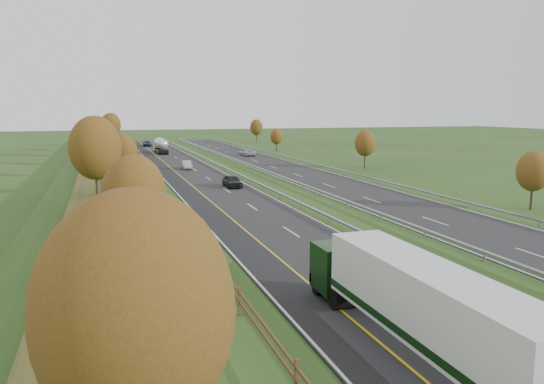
{
  "coord_description": "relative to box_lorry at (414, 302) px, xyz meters",
  "views": [
    {
      "loc": [
        -13.43,
        -17.62,
        10.16
      ],
      "look_at": [
        2.08,
        30.82,
        2.2
      ],
      "focal_mm": 35.0,
      "sensor_mm": 36.0,
      "label": 1
    }
  ],
  "objects": [
    {
      "name": "hard_shoulder",
      "position": [
        -2.2,
        59.63,
        -2.31
      ],
      "size": [
        3.0,
        200.0,
        0.04
      ],
      "primitive_type": "cube",
      "color": "black",
      "rests_on": "ground"
    },
    {
      "name": "lane_markings",
      "position": [
        7.95,
        59.51,
        -2.28
      ],
      "size": [
        26.75,
        200.0,
        0.01
      ],
      "color": "silver",
      "rests_on": "near_carriageway"
    },
    {
      "name": "car_oncoming",
      "position": [
        18.26,
        94.48,
        -1.54
      ],
      "size": [
        3.11,
        5.65,
        1.5
      ],
      "primitive_type": "imported",
      "rotation": [
        0.0,
        0.0,
        3.26
      ],
      "color": "#B9B9BE",
      "rests_on": "far_carriageway"
    },
    {
      "name": "ground",
      "position": [
        9.55,
        54.63,
        -2.33
      ],
      "size": [
        400.0,
        400.0,
        0.0
      ],
      "primitive_type": "plane",
      "color": "#234117",
      "rests_on": "ground"
    },
    {
      "name": "car_small_far",
      "position": [
        -0.05,
        131.92,
        -1.53
      ],
      "size": [
        2.13,
        5.23,
        1.52
      ],
      "primitive_type": "imported",
      "rotation": [
        0.0,
        0.0,
        0.0
      ],
      "color": "#14233F",
      "rests_on": "near_carriageway"
    },
    {
      "name": "box_lorry",
      "position": [
        0.0,
        0.0,
        0.0
      ],
      "size": [
        2.58,
        16.28,
        4.06
      ],
      "color": "black",
      "rests_on": "near_carriageway"
    },
    {
      "name": "embankment_left",
      "position": [
        -11.45,
        59.63,
        -1.33
      ],
      "size": [
        12.0,
        200.0,
        2.0
      ],
      "primitive_type": "cube",
      "color": "#234117",
      "rests_on": "ground"
    },
    {
      "name": "road_tanker",
      "position": [
        1.18,
        108.14,
        -0.47
      ],
      "size": [
        2.4,
        11.22,
        3.46
      ],
      "color": "silver",
      "rests_on": "near_carriageway"
    },
    {
      "name": "outer_barrier_far",
      "position": [
        23.85,
        59.63,
        -1.71
      ],
      "size": [
        0.32,
        200.0,
        0.71
      ],
      "color": "gray",
      "rests_on": "ground"
    },
    {
      "name": "far_carriageway",
      "position": [
        18.05,
        59.63,
        -2.31
      ],
      "size": [
        10.5,
        200.0,
        0.04
      ],
      "primitive_type": "cube",
      "color": "black",
      "rests_on": "ground"
    },
    {
      "name": "median_barrier_far",
      "position": [
        12.35,
        59.63,
        -1.72
      ],
      "size": [
        0.32,
        200.0,
        0.71
      ],
      "color": "gray",
      "rests_on": "ground"
    },
    {
      "name": "trees_left",
      "position": [
        -11.1,
        56.26,
        4.04
      ],
      "size": [
        6.64,
        164.3,
        7.66
      ],
      "color": "#2D2116",
      "rests_on": "embankment_left"
    },
    {
      "name": "near_carriageway",
      "position": [
        1.55,
        59.63,
        -2.31
      ],
      "size": [
        10.5,
        200.0,
        0.04
      ],
      "primitive_type": "cube",
      "color": "black",
      "rests_on": "ground"
    },
    {
      "name": "fence_left",
      "position": [
        -6.95,
        59.22,
        0.4
      ],
      "size": [
        0.12,
        189.06,
        1.2
      ],
      "color": "#422B19",
      "rests_on": "embankment_left"
    },
    {
      "name": "median_barrier_near",
      "position": [
        7.25,
        59.63,
        -1.72
      ],
      "size": [
        0.32,
        200.0,
        0.71
      ],
      "color": "gray",
      "rests_on": "ground"
    },
    {
      "name": "car_dark_near",
      "position": [
        4.17,
        49.31,
        -1.49
      ],
      "size": [
        2.02,
        4.74,
        1.6
      ],
      "primitive_type": "imported",
      "rotation": [
        0.0,
        0.0,
        0.03
      ],
      "color": "black",
      "rests_on": "near_carriageway"
    },
    {
      "name": "car_silver_mid",
      "position": [
        1.67,
        72.26,
        -1.58
      ],
      "size": [
        1.6,
        4.33,
        1.42
      ],
      "primitive_type": "imported",
      "rotation": [
        0.0,
        0.0,
        -0.02
      ],
      "color": "#999A9E",
      "rests_on": "near_carriageway"
    },
    {
      "name": "hedge_left",
      "position": [
        -13.45,
        59.63,
        0.22
      ],
      "size": [
        2.2,
        180.0,
        1.1
      ],
      "primitive_type": "cube",
      "color": "#2E3415",
      "rests_on": "embankment_left"
    },
    {
      "name": "trees_far",
      "position": [
        31.34,
        88.84,
        1.92
      ],
      "size": [
        8.45,
        118.6,
        7.12
      ],
      "color": "#2D2116",
      "rests_on": "ground"
    }
  ]
}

